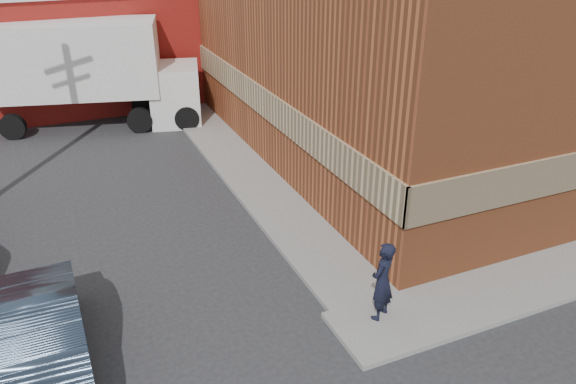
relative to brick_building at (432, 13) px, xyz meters
name	(u,v)px	position (x,y,z in m)	size (l,w,h in m)	color
ground	(341,311)	(-8.50, -9.00, -4.68)	(90.00, 90.00, 0.00)	#28282B
brick_building	(432,13)	(0.00, 0.00, 0.00)	(14.25, 18.25, 9.36)	#A7522B
sidewalk_west	(236,161)	(-7.90, 0.00, -4.62)	(1.80, 18.00, 0.12)	gray
warehouse	(17,42)	(-14.50, 11.00, -1.87)	(16.30, 8.30, 5.60)	maroon
man	(382,281)	(-7.89, -9.60, -3.66)	(0.66, 0.43, 1.81)	black
sedan	(43,338)	(-14.52, -8.22, -3.97)	(1.50, 4.31, 1.42)	#293545
box_truck	(95,67)	(-11.69, 6.04, -2.22)	(9.02, 4.62, 4.27)	white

